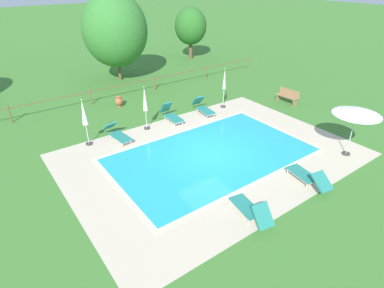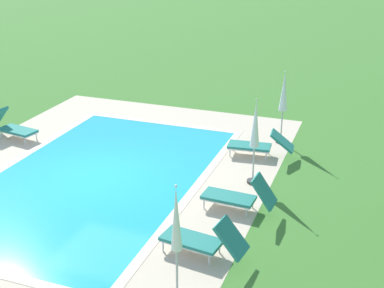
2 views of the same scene
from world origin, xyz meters
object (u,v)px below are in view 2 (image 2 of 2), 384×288
at_px(sun_lounger_north_far, 259,145).
at_px(sun_lounger_north_near_steps, 239,196).
at_px(patio_umbrella_closed_row_centre, 284,96).
at_px(sun_lounger_south_near_corner, 203,240).
at_px(sun_lounger_north_end, 12,127).
at_px(patio_umbrella_closed_row_mid_west, 176,233).
at_px(patio_umbrella_closed_row_west, 255,130).

bearing_deg(sun_lounger_north_far, sun_lounger_north_near_steps, 5.09).
relative_size(sun_lounger_north_far, patio_umbrella_closed_row_centre, 0.85).
bearing_deg(sun_lounger_south_near_corner, patio_umbrella_closed_row_centre, 177.39).
bearing_deg(sun_lounger_north_end, patio_umbrella_closed_row_centre, 107.22).
bearing_deg(patio_umbrella_closed_row_mid_west, sun_lounger_north_far, -178.55).
relative_size(patio_umbrella_closed_row_west, patio_umbrella_closed_row_centre, 1.01).
distance_m(sun_lounger_north_far, sun_lounger_north_end, 8.19).
height_order(sun_lounger_north_far, patio_umbrella_closed_row_west, patio_umbrella_closed_row_west).
relative_size(sun_lounger_north_near_steps, patio_umbrella_closed_row_centre, 0.77).
relative_size(sun_lounger_south_near_corner, patio_umbrella_closed_row_mid_west, 0.78).
bearing_deg(patio_umbrella_closed_row_centre, patio_umbrella_closed_row_west, -2.68).
bearing_deg(sun_lounger_south_near_corner, patio_umbrella_closed_row_west, 177.45).
height_order(sun_lounger_north_end, patio_umbrella_closed_row_mid_west, patio_umbrella_closed_row_mid_west).
distance_m(sun_lounger_north_near_steps, sun_lounger_north_far, 3.48).
bearing_deg(sun_lounger_north_near_steps, patio_umbrella_closed_row_west, -178.80).
xyz_separation_m(patio_umbrella_closed_row_west, patio_umbrella_closed_row_centre, (-3.19, 0.15, 0.02)).
distance_m(sun_lounger_north_end, patio_umbrella_closed_row_mid_west, 10.27).
distance_m(sun_lounger_south_near_corner, patio_umbrella_closed_row_west, 3.94).
bearing_deg(patio_umbrella_closed_row_mid_west, sun_lounger_south_near_corner, -177.35).
bearing_deg(sun_lounger_north_far, patio_umbrella_closed_row_centre, 162.57).
distance_m(sun_lounger_north_near_steps, patio_umbrella_closed_row_west, 1.99).
distance_m(sun_lounger_north_end, patio_umbrella_closed_row_centre, 8.99).
distance_m(sun_lounger_south_near_corner, patio_umbrella_closed_row_mid_west, 2.03).
height_order(sun_lounger_north_far, patio_umbrella_closed_row_centre, patio_umbrella_closed_row_centre).
height_order(sun_lounger_north_near_steps, sun_lounger_north_end, sun_lounger_north_near_steps).
xyz_separation_m(sun_lounger_north_end, patio_umbrella_closed_row_mid_west, (5.98, 8.27, 1.16)).
relative_size(sun_lounger_north_far, sun_lounger_north_end, 1.04).
distance_m(sun_lounger_south_near_corner, patio_umbrella_closed_row_centre, 7.06).
bearing_deg(patio_umbrella_closed_row_mid_west, patio_umbrella_closed_row_centre, 178.40).
distance_m(sun_lounger_north_end, patio_umbrella_closed_row_west, 8.46).
height_order(sun_lounger_north_near_steps, sun_lounger_north_far, sun_lounger_north_near_steps).
xyz_separation_m(sun_lounger_north_far, sun_lounger_north_end, (1.29, -8.09, 0.02)).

